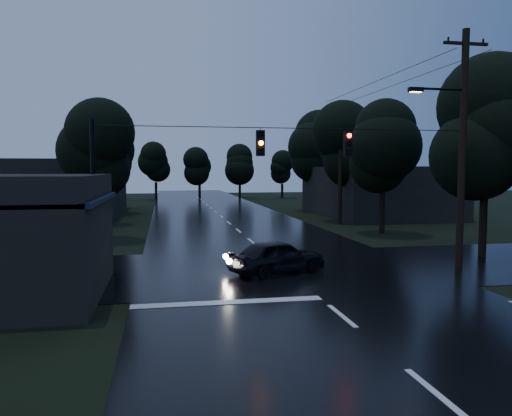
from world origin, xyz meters
name	(u,v)px	position (x,y,z in m)	size (l,w,h in m)	color
ground	(435,394)	(0.00, 0.00, 0.00)	(160.00, 160.00, 0.00)	black
main_road	(229,223)	(0.00, 30.00, 0.00)	(12.00, 120.00, 0.02)	black
cross_street	(284,268)	(0.00, 12.00, 0.00)	(60.00, 9.00, 0.02)	black
building_far_right	(377,191)	(14.00, 34.00, 2.20)	(10.00, 14.00, 4.40)	black
building_far_left	(64,188)	(-14.00, 40.00, 2.50)	(10.00, 16.00, 5.00)	black
utility_pole_main	(461,144)	(7.41, 11.00, 5.26)	(3.50, 0.30, 10.00)	black
utility_pole_far	(340,173)	(8.30, 28.00, 3.88)	(2.00, 0.30, 7.50)	black
anchor_pole_left	(94,201)	(-7.50, 11.00, 3.00)	(0.18, 0.18, 6.00)	black
span_signals	(304,142)	(0.56, 10.99, 5.24)	(15.00, 0.37, 1.12)	black
tree_corner_near	(486,131)	(10.00, 13.00, 5.99)	(4.48, 4.48, 9.44)	black
tree_left_a	(92,151)	(-9.00, 22.00, 5.24)	(3.92, 3.92, 8.26)	black
tree_left_b	(99,150)	(-9.60, 30.00, 5.62)	(4.20, 4.20, 8.85)	black
tree_left_c	(106,150)	(-10.20, 40.00, 5.99)	(4.48, 4.48, 9.44)	black
tree_right_a	(383,147)	(9.00, 22.00, 5.62)	(4.20, 4.20, 8.85)	black
tree_right_b	(347,147)	(9.60, 30.00, 5.99)	(4.48, 4.48, 9.44)	black
tree_right_c	(317,147)	(10.20, 40.00, 6.37)	(4.76, 4.76, 10.03)	black
car	(278,256)	(-0.47, 11.12, 0.69)	(1.62, 4.03, 1.37)	black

